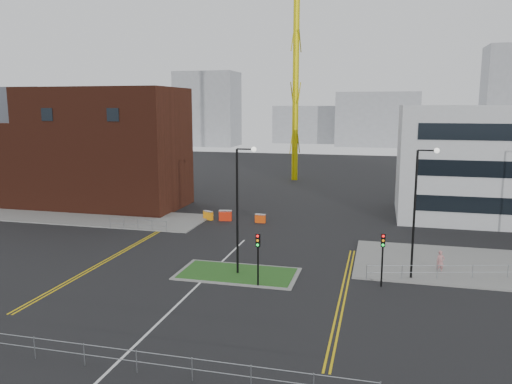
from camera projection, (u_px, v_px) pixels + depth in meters
The scene contains 26 objects.
ground at pixel (165, 316), 28.60m from camera, with size 200.00×200.00×0.00m, color black.
pavement_left at pixel (80, 216), 54.43m from camera, with size 28.00×8.00×0.12m, color slate.
island_kerb at pixel (238, 274), 35.75m from camera, with size 8.60×4.60×0.08m, color slate.
grass_island at pixel (238, 273), 35.75m from camera, with size 8.00×4.00×0.12m, color #1A4316.
brick_building at pixel (84, 149), 59.72m from camera, with size 24.20×10.07×14.24m.
tower_crane at pixel (331, 2), 73.99m from camera, with size 50.56×17.81×39.35m.
streetlamp_island at pixel (240, 200), 34.79m from camera, with size 1.46×0.36×9.18m.
streetlamp_right_near at pixel (418, 203), 33.81m from camera, with size 1.46×0.36×9.18m.
traffic_light_island at pixel (258, 249), 32.91m from camera, with size 0.28×0.33×3.65m.
traffic_light_right at pixel (383, 249), 32.90m from camera, with size 0.28×0.33×3.65m.
railing_front at pixel (110, 353), 22.73m from camera, with size 24.05×0.05×1.10m.
railing_left at pixel (138, 223), 48.32m from camera, with size 6.05×0.05×1.10m.
railing_right at pixel (508, 269), 34.52m from camera, with size 19.05×5.05×1.10m.
centre_line at pixel (179, 303), 30.51m from camera, with size 0.15×30.00×0.01m, color silver.
yellow_left_a at pixel (114, 255), 40.32m from camera, with size 0.12×24.00×0.01m, color gold.
yellow_left_b at pixel (117, 255), 40.25m from camera, with size 0.12×24.00×0.01m, color gold.
yellow_right_a at pixel (341, 294), 32.04m from camera, with size 0.12×20.00×0.01m, color gold.
yellow_right_b at pixel (346, 294), 31.97m from camera, with size 0.12×20.00×0.01m, color gold.
skyline_a at pixel (208, 109), 151.03m from camera, with size 18.00×12.00×22.00m, color gray.
skyline_b at pixel (377, 119), 149.05m from camera, with size 24.00×12.00×16.00m, color gray.
skyline_c at pixel (511, 98), 134.82m from camera, with size 14.00×12.00×28.00m, color gray.
skyline_d at pixel (321, 124), 163.28m from camera, with size 30.00×12.00×12.00m, color gray.
pedestrian at pixel (440, 262), 35.98m from camera, with size 0.60×0.39×1.64m, color tan.
barrier_left at pixel (208, 215), 52.87m from camera, with size 1.18×0.81×0.95m.
barrier_mid at pixel (225, 215), 52.39m from camera, with size 1.38×0.65×1.12m.
barrier_right at pixel (260, 218), 51.50m from camera, with size 1.09×0.40×0.91m.
Camera 1 is at (11.65, -24.88, 11.90)m, focal length 35.00 mm.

